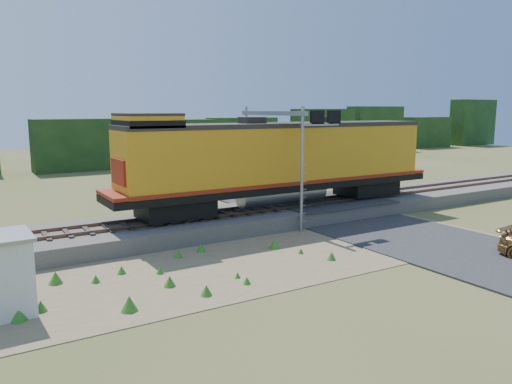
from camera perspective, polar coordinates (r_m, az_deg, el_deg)
ground at (r=22.00m, az=3.94°, el=-7.30°), size 140.00×140.00×0.00m
ballast at (r=26.84m, az=-3.52°, el=-3.33°), size 70.00×5.00×0.80m
rails at (r=26.74m, az=-3.53°, el=-2.33°), size 70.00×1.54×0.16m
dirt_shoulder at (r=21.35m, az=-1.26°, el=-7.75°), size 26.00×8.00×0.03m
road at (r=27.01m, az=15.22°, el=-4.25°), size 7.00×66.00×0.86m
tree_line_north at (r=56.56m, az=-19.08°, el=5.63°), size 130.00×3.00×6.50m
weed_clumps at (r=20.34m, az=-4.38°, el=-8.71°), size 15.00×6.20×0.56m
locomotive at (r=28.08m, az=2.56°, el=3.69°), size 20.09×3.06×5.18m
signal_gantry at (r=27.38m, az=3.15°, el=6.44°), size 2.57×6.20×6.48m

